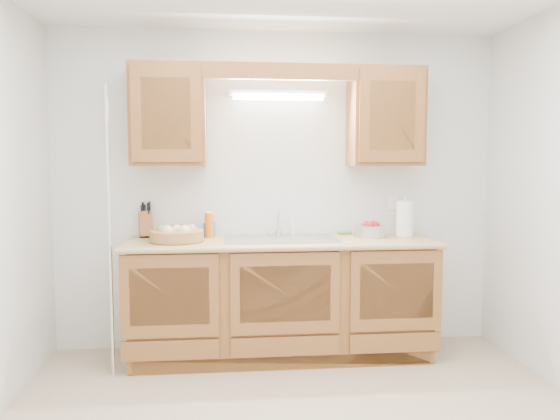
{
  "coord_description": "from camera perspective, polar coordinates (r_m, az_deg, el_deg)",
  "views": [
    {
      "loc": [
        -0.41,
        -2.85,
        1.48
      ],
      "look_at": [
        -0.04,
        0.85,
        1.15
      ],
      "focal_mm": 35.0,
      "sensor_mm": 36.0,
      "label": 1
    }
  ],
  "objects": [
    {
      "name": "fruit_basket",
      "position": [
        4.06,
        -10.72,
        -2.49
      ],
      "size": [
        0.52,
        0.52,
        0.12
      ],
      "rotation": [
        0.0,
        0.0,
        -0.43
      ],
      "color": "#AF8346",
      "rests_on": "countertop"
    },
    {
      "name": "sink",
      "position": [
        4.12,
        0.09,
        -4.05
      ],
      "size": [
        0.84,
        0.46,
        0.36
      ],
      "color": "#9E9EA3",
      "rests_on": "countertop"
    },
    {
      "name": "soap_bottle",
      "position": [
        4.29,
        -7.39,
        -1.67
      ],
      "size": [
        0.09,
        0.09,
        0.16
      ],
      "primitive_type": "imported",
      "rotation": [
        0.0,
        0.0,
        -0.28
      ],
      "color": "#235FB0",
      "rests_on": "countertop"
    },
    {
      "name": "valance",
      "position": [
        4.11,
        0.11,
        14.28
      ],
      "size": [
        2.2,
        0.05,
        0.12
      ],
      "primitive_type": "cube",
      "color": "brown",
      "rests_on": "room"
    },
    {
      "name": "upper_cabinet_right",
      "position": [
        4.37,
        10.95,
        9.47
      ],
      "size": [
        0.55,
        0.33,
        0.75
      ],
      "primitive_type": "cube",
      "color": "brown",
      "rests_on": "room"
    },
    {
      "name": "sponge",
      "position": [
        4.43,
        6.76,
        -2.41
      ],
      "size": [
        0.11,
        0.07,
        0.02
      ],
      "rotation": [
        0.0,
        0.0,
        0.04
      ],
      "color": "#CC333F",
      "rests_on": "countertop"
    },
    {
      "name": "paper_towel",
      "position": [
        4.35,
        12.91,
        -0.92
      ],
      "size": [
        0.16,
        0.16,
        0.33
      ],
      "rotation": [
        0.0,
        0.0,
        -0.06
      ],
      "color": "silver",
      "rests_on": "countertop"
    },
    {
      "name": "orange_canister",
      "position": [
        4.23,
        -7.42,
        -1.5
      ],
      "size": [
        0.08,
        0.08,
        0.2
      ],
      "rotation": [
        0.0,
        0.0,
        0.19
      ],
      "color": "orange",
      "rests_on": "countertop"
    },
    {
      "name": "base_cabinets",
      "position": [
        4.2,
        0.1,
        -9.31
      ],
      "size": [
        2.2,
        0.6,
        0.86
      ],
      "primitive_type": "cube",
      "color": "brown",
      "rests_on": "ground"
    },
    {
      "name": "room",
      "position": [
        2.88,
        2.51,
        0.48
      ],
      "size": [
        3.52,
        3.5,
        2.5
      ],
      "color": "tan",
      "rests_on": "ground"
    },
    {
      "name": "knife_block",
      "position": [
        4.35,
        -13.86,
        -1.41
      ],
      "size": [
        0.13,
        0.18,
        0.29
      ],
      "rotation": [
        0.0,
        0.0,
        0.24
      ],
      "color": "brown",
      "rests_on": "countertop"
    },
    {
      "name": "apple_bowl",
      "position": [
        4.28,
        9.4,
        -2.07
      ],
      "size": [
        0.28,
        0.28,
        0.13
      ],
      "rotation": [
        0.0,
        0.0,
        -0.19
      ],
      "color": "silver",
      "rests_on": "countertop"
    },
    {
      "name": "wire_shelf_pole",
      "position": [
        3.89,
        -17.37,
        -2.27
      ],
      "size": [
        0.03,
        0.03,
        2.0
      ],
      "primitive_type": "cylinder",
      "color": "silver",
      "rests_on": "ground"
    },
    {
      "name": "outlet_plate",
      "position": [
        4.56,
        11.69,
        0.78
      ],
      "size": [
        0.08,
        0.01,
        0.12
      ],
      "primitive_type": "cube",
      "color": "white",
      "rests_on": "room"
    },
    {
      "name": "upper_cabinet_left",
      "position": [
        4.22,
        -11.55,
        9.64
      ],
      "size": [
        0.55,
        0.33,
        0.75
      ],
      "primitive_type": "cube",
      "color": "brown",
      "rests_on": "room"
    },
    {
      "name": "countertop",
      "position": [
        4.1,
        0.12,
        -3.38
      ],
      "size": [
        2.3,
        0.63,
        0.04
      ],
      "primitive_type": "cube",
      "color": "tan",
      "rests_on": "base_cabinets"
    },
    {
      "name": "fluorescent_fixture",
      "position": [
        4.31,
        -0.2,
        11.93
      ],
      "size": [
        0.76,
        0.08,
        0.08
      ],
      "color": "white",
      "rests_on": "room"
    }
  ]
}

